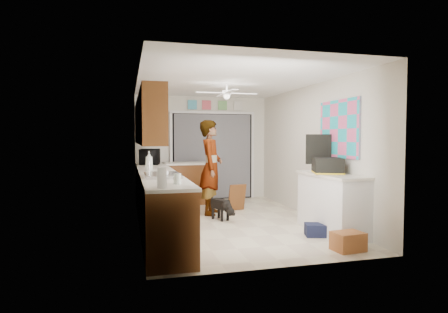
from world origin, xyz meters
TOP-DOWN VIEW (x-y plane):
  - floor at (0.00, 0.00)m, footprint 5.00×5.00m
  - ceiling at (0.00, 0.00)m, footprint 5.00×5.00m
  - wall_back at (0.00, 2.50)m, footprint 3.20×0.00m
  - wall_front at (0.00, -2.50)m, footprint 3.20×0.00m
  - wall_left at (-1.60, 0.00)m, footprint 0.00×5.00m
  - wall_right at (1.60, 0.00)m, footprint 0.00×5.00m
  - left_base_cabinets at (-1.30, 0.00)m, footprint 0.60×4.80m
  - left_countertop at (-1.29, 0.00)m, footprint 0.62×4.80m
  - upper_cabinets at (-1.44, 0.20)m, footprint 0.32×4.00m
  - sink_basin at (-1.29, -1.00)m, footprint 0.50×0.76m
  - faucet at (-1.48, -1.00)m, footprint 0.03×0.03m
  - peninsula_base at (-0.50, 2.00)m, footprint 1.00×0.60m
  - peninsula_top at (-0.50, 2.00)m, footprint 1.04×0.64m
  - back_opening_recess at (0.25, 2.47)m, footprint 2.00×0.06m
  - curtain_panel at (0.25, 2.43)m, footprint 1.90×0.03m
  - door_trim_left at (-0.77, 2.44)m, footprint 0.06×0.04m
  - door_trim_right at (1.27, 2.44)m, footprint 0.06×0.04m
  - door_trim_head at (0.25, 2.44)m, footprint 2.10×0.04m
  - header_frame_1 at (-0.25, 2.47)m, footprint 0.22×0.02m
  - header_frame_2 at (0.10, 2.47)m, footprint 0.22×0.02m
  - header_frame_3 at (0.50, 2.47)m, footprint 0.22×0.02m
  - header_frame_4 at (0.90, 2.47)m, footprint 0.22×0.02m
  - route66_sign at (-0.95, 2.47)m, footprint 0.22×0.02m
  - right_counter_base at (1.35, -1.20)m, footprint 0.50×1.40m
  - right_counter_top at (1.34, -1.20)m, footprint 0.54×1.44m
  - abstract_painting at (1.58, -1.00)m, footprint 0.03×1.15m
  - ceiling_fan at (0.00, 0.20)m, footprint 1.14×1.14m
  - microwave at (-1.31, 1.60)m, footprint 0.48×0.64m
  - soap_bottle at (-1.42, 0.04)m, footprint 0.16×0.16m
  - cup at (-1.26, -1.01)m, footprint 0.14×0.14m
  - jar_a at (-1.19, -1.92)m, footprint 0.11×0.11m
  - jar_b at (-1.30, -1.17)m, footprint 0.09×0.09m
  - paper_towel_roll at (-1.41, -2.25)m, footprint 0.14×0.14m
  - suitcase at (1.32, -1.10)m, footprint 0.60×0.69m
  - suitcase_rim at (1.32, -1.10)m, footprint 0.62×0.70m
  - suitcase_lid at (1.32, -0.81)m, footprint 0.40×0.18m
  - cardboard_box at (1.06, -2.11)m, footprint 0.43×0.34m
  - navy_crate at (1.00, -1.34)m, footprint 0.37×0.33m
  - cabinet_door_panel at (0.40, 0.87)m, footprint 0.39×0.21m
  - man at (-0.19, 0.69)m, footprint 0.65×0.79m
  - dog at (-0.14, 0.14)m, footprint 0.43×0.59m

SIDE VIEW (x-z plane):
  - floor at x=0.00m, z-range 0.00..0.00m
  - navy_crate at x=1.00m, z-range 0.00..0.19m
  - cardboard_box at x=1.06m, z-range 0.00..0.25m
  - dog at x=-0.14m, z-range 0.00..0.43m
  - cabinet_door_panel at x=0.40m, z-range 0.00..0.55m
  - left_base_cabinets at x=-1.30m, z-range 0.00..0.90m
  - peninsula_base at x=-0.50m, z-range 0.00..0.90m
  - right_counter_base at x=1.35m, z-range 0.00..0.90m
  - left_countertop at x=-1.29m, z-range 0.90..0.94m
  - peninsula_top at x=-0.50m, z-range 0.90..0.94m
  - right_counter_top at x=1.34m, z-range 0.90..0.94m
  - man at x=-0.19m, z-range 0.00..1.85m
  - suitcase_rim at x=1.32m, z-range 0.94..0.96m
  - sink_basin at x=-1.29m, z-range 0.92..0.98m
  - cup at x=-1.26m, z-range 0.94..1.03m
  - jar_b at x=-1.30m, z-range 0.94..1.06m
  - jar_a at x=-1.19m, z-range 0.94..1.07m
  - faucet at x=-1.48m, z-range 0.94..1.16m
  - back_opening_recess at x=0.25m, z-range 0.00..2.10m
  - door_trim_left at x=-0.77m, z-range 0.00..2.10m
  - door_trim_right at x=1.27m, z-range 0.00..2.10m
  - curtain_panel at x=0.25m, z-range 0.03..2.08m
  - paper_towel_roll at x=-1.41m, z-range 0.94..1.18m
  - suitcase at x=1.32m, z-range 0.94..1.19m
  - microwave at x=-1.31m, z-range 0.94..1.27m
  - soap_bottle at x=-1.42m, z-range 0.94..1.28m
  - wall_back at x=0.00m, z-range -0.35..2.85m
  - wall_front at x=0.00m, z-range -0.35..2.85m
  - wall_left at x=-1.60m, z-range -1.25..3.75m
  - wall_right at x=1.60m, z-range -1.25..3.75m
  - suitcase_lid at x=1.32m, z-range 1.06..1.56m
  - abstract_painting at x=1.58m, z-range 1.17..2.12m
  - upper_cabinets at x=-1.44m, z-range 1.40..2.20m
  - door_trim_head at x=0.25m, z-range 2.09..2.15m
  - header_frame_1 at x=-0.25m, z-range 2.19..2.41m
  - header_frame_2 at x=0.10m, z-range 2.19..2.41m
  - header_frame_3 at x=0.50m, z-range 2.19..2.41m
  - header_frame_4 at x=0.90m, z-range 2.19..2.41m
  - route66_sign at x=-0.95m, z-range 2.17..2.43m
  - ceiling_fan at x=0.00m, z-range 2.20..2.44m
  - ceiling at x=0.00m, z-range 2.50..2.50m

